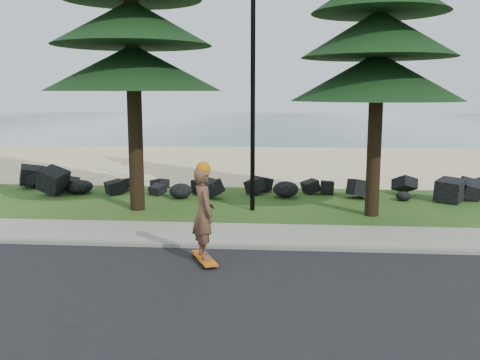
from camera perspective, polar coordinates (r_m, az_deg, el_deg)
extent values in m
plane|color=#244F18|center=(13.16, 0.49, -6.25)|extent=(160.00, 160.00, 0.00)
cube|color=black|center=(8.93, -1.70, -13.96)|extent=(160.00, 7.00, 0.02)
cube|color=gray|center=(12.29, 0.18, -7.15)|extent=(160.00, 0.20, 0.10)
cube|color=gray|center=(13.35, 0.56, -5.85)|extent=(160.00, 2.00, 0.08)
cube|color=beige|center=(27.39, 2.73, 1.94)|extent=(160.00, 15.00, 0.01)
cube|color=#31525E|center=(63.75, 3.90, 6.17)|extent=(160.00, 58.00, 0.01)
cylinder|color=black|center=(15.85, 14.73, 17.99)|extent=(0.40, 0.40, 12.00)
cylinder|color=black|center=(15.88, 1.38, 11.02)|extent=(0.14, 0.14, 8.00)
cube|color=#D45B0C|center=(11.33, -3.84, -8.31)|extent=(0.72, 1.16, 0.04)
imported|color=brown|center=(11.07, -3.89, -3.52)|extent=(0.70, 0.82, 1.90)
sphere|color=#C9690B|center=(10.90, -3.95, 1.16)|extent=(0.30, 0.30, 0.30)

